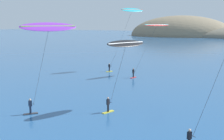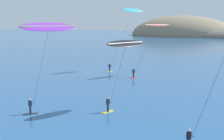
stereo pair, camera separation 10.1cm
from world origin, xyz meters
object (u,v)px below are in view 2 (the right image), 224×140
Objects in this scene: kitesurfer_black at (125,48)px; kitesurfer_purple at (48,32)px; kitesurfer_cyan at (131,14)px; kitesurfer_red at (155,29)px.

kitesurfer_black is 8.54m from kitesurfer_purple.
kitesurfer_cyan is 30.05m from kitesurfer_purple.
kitesurfer_black is 27.43m from kitesurfer_cyan.
kitesurfer_black is 0.80× the size of kitesurfer_purple.
kitesurfer_cyan reaches higher than kitesurfer_black.
kitesurfer_purple is at bearing -85.17° from kitesurfer_cyan.
kitesurfer_cyan is at bearing 94.83° from kitesurfer_purple.
kitesurfer_cyan is 1.29× the size of kitesurfer_purple.
kitesurfer_black is at bearing -81.66° from kitesurfer_red.
kitesurfer_cyan is at bearing 150.47° from kitesurfer_red.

